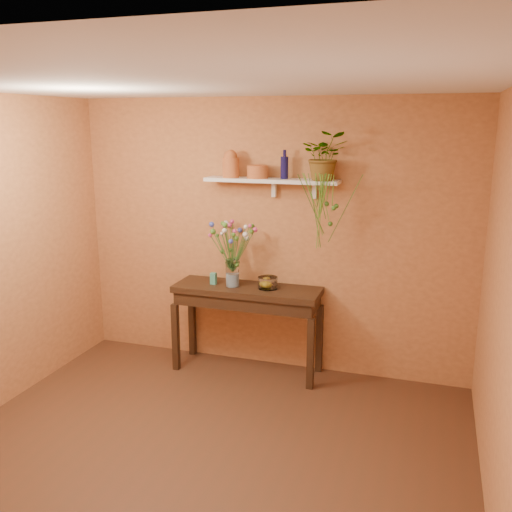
{
  "coord_description": "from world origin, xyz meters",
  "views": [
    {
      "loc": [
        1.56,
        -3.25,
        2.46
      ],
      "look_at": [
        0.0,
        1.55,
        1.25
      ],
      "focal_mm": 39.31,
      "sensor_mm": 36.0,
      "label": 1
    }
  ],
  "objects": [
    {
      "name": "room",
      "position": [
        0.0,
        0.0,
        1.35
      ],
      "size": [
        4.04,
        4.04,
        2.7
      ],
      "color": "#512E1C",
      "rests_on": "ground"
    },
    {
      "name": "sideboard",
      "position": [
        -0.16,
        1.75,
        0.75
      ],
      "size": [
        1.45,
        0.47,
        0.88
      ],
      "color": "#341E12",
      "rests_on": "ground"
    },
    {
      "name": "wall_shelf",
      "position": [
        0.06,
        1.87,
        1.92
      ],
      "size": [
        1.3,
        0.24,
        0.19
      ],
      "color": "white",
      "rests_on": "room"
    },
    {
      "name": "terracotta_jug",
      "position": [
        -0.35,
        1.84,
        2.06
      ],
      "size": [
        0.19,
        0.19,
        0.27
      ],
      "color": "#C16331",
      "rests_on": "wall_shelf"
    },
    {
      "name": "terracotta_pot",
      "position": [
        -0.08,
        1.86,
        2.0
      ],
      "size": [
        0.23,
        0.23,
        0.12
      ],
      "primitive_type": "cylinder",
      "rotation": [
        0.0,
        0.0,
        0.14
      ],
      "color": "#C16331",
      "rests_on": "wall_shelf"
    },
    {
      "name": "blue_bottle",
      "position": [
        0.17,
        1.88,
        2.05
      ],
      "size": [
        0.07,
        0.07,
        0.27
      ],
      "color": "#110E3D",
      "rests_on": "wall_shelf"
    },
    {
      "name": "spider_plant",
      "position": [
        0.56,
        1.84,
        2.16
      ],
      "size": [
        0.47,
        0.43,
        0.45
      ],
      "primitive_type": "imported",
      "rotation": [
        0.0,
        0.0,
        0.21
      ],
      "color": "#35621C",
      "rests_on": "wall_shelf"
    },
    {
      "name": "plant_fronds",
      "position": [
        0.62,
        1.69,
        1.73
      ],
      "size": [
        0.55,
        0.3,
        0.7
      ],
      "color": "#35621C",
      "rests_on": "wall_shelf"
    },
    {
      "name": "glass_vase",
      "position": [
        -0.3,
        1.72,
        1.0
      ],
      "size": [
        0.13,
        0.13,
        0.27
      ],
      "color": "white",
      "rests_on": "sideboard"
    },
    {
      "name": "bouquet",
      "position": [
        -0.31,
        1.76,
        1.37
      ],
      "size": [
        0.47,
        0.53,
        0.51
      ],
      "color": "#386B28",
      "rests_on": "glass_vase"
    },
    {
      "name": "glass_bowl",
      "position": [
        0.05,
        1.76,
        0.93
      ],
      "size": [
        0.19,
        0.19,
        0.11
      ],
      "color": "white",
      "rests_on": "sideboard"
    },
    {
      "name": "lemon",
      "position": [
        0.04,
        1.78,
        0.92
      ],
      "size": [
        0.07,
        0.07,
        0.07
      ],
      "primitive_type": "sphere",
      "color": "yellow",
      "rests_on": "glass_bowl"
    },
    {
      "name": "carton",
      "position": [
        -0.51,
        1.73,
        0.94
      ],
      "size": [
        0.06,
        0.05,
        0.12
      ],
      "primitive_type": "cube",
      "rotation": [
        0.0,
        0.0,
        -0.06
      ],
      "color": "teal",
      "rests_on": "sideboard"
    }
  ]
}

